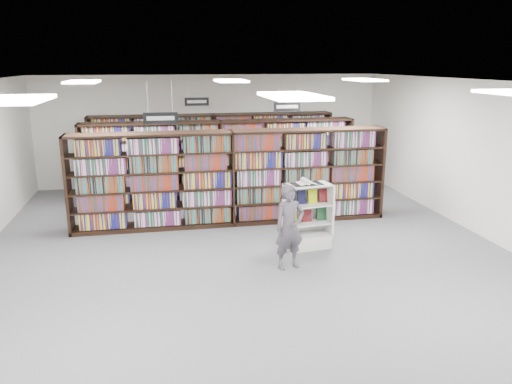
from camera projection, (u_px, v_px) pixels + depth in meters
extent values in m
plane|color=#58585D|center=(248.00, 255.00, 9.43)|extent=(12.00, 12.00, 0.00)
cube|color=white|center=(247.00, 83.00, 8.62)|extent=(10.00, 12.00, 0.10)
cube|color=white|center=(212.00, 130.00, 14.72)|extent=(10.00, 0.10, 3.20)
cube|color=white|center=(405.00, 362.00, 3.33)|extent=(10.00, 0.10, 3.20)
cube|color=white|center=(494.00, 163.00, 9.95)|extent=(0.10, 12.00, 3.20)
cube|color=black|center=(232.00, 178.00, 11.06)|extent=(7.00, 0.60, 2.10)
cube|color=maroon|center=(232.00, 178.00, 11.06)|extent=(6.88, 0.42, 1.98)
cube|color=black|center=(221.00, 161.00, 12.96)|extent=(7.00, 0.60, 2.10)
cube|color=maroon|center=(221.00, 161.00, 12.96)|extent=(6.88, 0.42, 1.98)
cube|color=black|center=(214.00, 150.00, 14.58)|extent=(7.00, 0.60, 2.10)
cube|color=maroon|center=(214.00, 150.00, 14.58)|extent=(6.88, 0.42, 1.98)
cylinder|color=#B2B2B7|center=(147.00, 97.00, 9.32)|extent=(0.01, 0.01, 0.58)
cylinder|color=#B2B2B7|center=(172.00, 97.00, 9.41)|extent=(0.01, 0.01, 0.58)
cube|color=black|center=(161.00, 118.00, 9.47)|extent=(0.65, 0.02, 0.22)
cube|color=silver|center=(161.00, 118.00, 9.45)|extent=(0.52, 0.00, 0.08)
cylinder|color=#B2B2B7|center=(278.00, 90.00, 11.78)|extent=(0.01, 0.01, 0.58)
cylinder|color=#B2B2B7|center=(297.00, 90.00, 11.86)|extent=(0.01, 0.01, 0.58)
cube|color=black|center=(287.00, 107.00, 11.92)|extent=(0.65, 0.02, 0.22)
cube|color=silver|center=(287.00, 107.00, 11.91)|extent=(0.52, 0.00, 0.08)
cylinder|color=#B2B2B7|center=(188.00, 87.00, 13.31)|extent=(0.01, 0.01, 0.58)
cylinder|color=#B2B2B7|center=(205.00, 86.00, 13.39)|extent=(0.01, 0.01, 0.58)
cube|color=black|center=(197.00, 102.00, 13.45)|extent=(0.65, 0.02, 0.22)
cube|color=silver|center=(197.00, 102.00, 13.44)|extent=(0.52, 0.00, 0.08)
cube|color=white|center=(16.00, 100.00, 5.22)|extent=(0.60, 1.20, 0.04)
cube|color=white|center=(292.00, 96.00, 5.78)|extent=(0.60, 1.20, 0.04)
cube|color=white|center=(82.00, 82.00, 9.97)|extent=(0.60, 1.20, 0.04)
cube|color=white|center=(231.00, 81.00, 10.53)|extent=(0.60, 1.20, 0.04)
cube|color=white|center=(364.00, 80.00, 11.09)|extent=(0.60, 1.20, 0.04)
cube|color=white|center=(307.00, 241.00, 9.81)|extent=(0.97, 0.57, 0.28)
cube|color=white|center=(287.00, 218.00, 9.55)|extent=(0.10, 0.46, 1.29)
cube|color=white|center=(328.00, 214.00, 9.81)|extent=(0.10, 0.46, 1.29)
cube|color=white|center=(303.00, 213.00, 9.88)|extent=(0.92, 0.15, 1.29)
cube|color=white|center=(309.00, 185.00, 9.52)|extent=(0.97, 0.57, 0.03)
cube|color=white|center=(308.00, 223.00, 9.72)|extent=(0.89, 0.52, 0.02)
cube|color=white|center=(308.00, 205.00, 9.62)|extent=(0.89, 0.52, 0.02)
cube|color=black|center=(291.00, 198.00, 9.53)|extent=(0.19, 0.09, 0.28)
cube|color=#141437|center=(302.00, 197.00, 9.60)|extent=(0.19, 0.09, 0.28)
cube|color=#DEF30D|center=(313.00, 196.00, 9.66)|extent=(0.19, 0.09, 0.28)
cube|color=maroon|center=(323.00, 195.00, 9.73)|extent=(0.19, 0.09, 0.28)
cube|color=#DEF30D|center=(291.00, 217.00, 9.63)|extent=(0.21, 0.08, 0.26)
cube|color=maroon|center=(307.00, 215.00, 9.73)|extent=(0.21, 0.08, 0.26)
cube|color=#1D4E29|center=(322.00, 214.00, 9.82)|extent=(0.21, 0.08, 0.26)
cube|color=black|center=(307.00, 184.00, 9.50)|extent=(0.62, 0.41, 0.01)
cube|color=white|center=(300.00, 184.00, 9.48)|extent=(0.30, 0.34, 0.05)
cube|color=white|center=(314.00, 183.00, 9.53)|extent=(0.29, 0.34, 0.07)
cylinder|color=white|center=(306.00, 181.00, 9.49)|extent=(0.14, 0.31, 0.10)
imported|color=#524C57|center=(290.00, 227.00, 8.69)|extent=(0.62, 0.47, 1.51)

